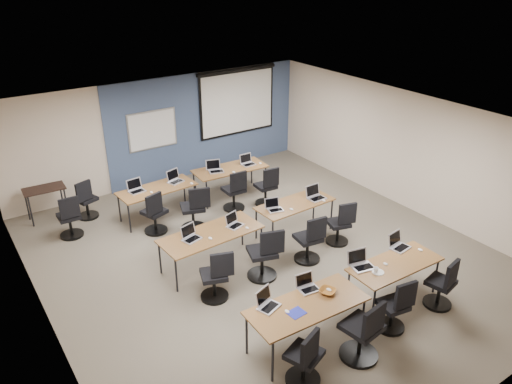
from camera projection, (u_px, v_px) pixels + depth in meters
floor at (264, 256)px, 9.86m from camera, size 8.00×9.00×0.02m
ceiling at (265, 125)px, 8.70m from camera, size 8.00×9.00×0.02m
wall_back at (163, 131)px, 12.64m from camera, size 8.00×0.04×2.70m
wall_front at (482, 331)px, 5.92m from camera, size 8.00×0.04×2.70m
wall_left at (40, 262)px, 7.25m from camera, size 0.04×9.00×2.70m
wall_right at (409, 151)px, 11.31m from camera, size 0.04×9.00×2.70m
blue_accent_panel at (206, 123)px, 13.25m from camera, size 5.50×0.04×2.70m
whiteboard at (152, 130)px, 12.39m from camera, size 1.28×0.03×0.98m
projector_screen at (237, 98)px, 13.45m from camera, size 2.40×0.10×1.82m
training_table_front_left at (307, 307)px, 7.35m from camera, size 1.84×0.77×0.73m
training_table_front_right at (395, 266)px, 8.34m from camera, size 1.66×0.69×0.73m
training_table_mid_left at (211, 235)px, 9.24m from camera, size 1.93×0.80×0.73m
training_table_mid_right at (295, 205)px, 10.36m from camera, size 1.68×0.70×0.73m
training_table_back_left at (157, 190)px, 11.02m from camera, size 1.72×0.71×0.73m
training_table_back_right at (230, 170)px, 12.05m from camera, size 1.79×0.74×0.73m
laptop_0 at (267, 302)px, 7.29m from camera, size 0.33×0.28×0.25m
mouse_0 at (287, 311)px, 7.18m from camera, size 0.07×0.10×0.03m
task_chair_0 at (305, 361)px, 6.75m from camera, size 0.52×0.50×0.98m
laptop_1 at (307, 285)px, 7.66m from camera, size 0.30×0.26×0.23m
mouse_1 at (329, 289)px, 7.65m from camera, size 0.08×0.12×0.04m
task_chair_1 at (363, 335)px, 7.17m from camera, size 0.58×0.58×1.05m
laptop_2 at (361, 263)px, 8.21m from camera, size 0.36×0.31×0.27m
mouse_2 at (386, 264)px, 8.28m from camera, size 0.07×0.10×0.03m
task_chair_2 at (395, 309)px, 7.77m from camera, size 0.46×0.46×0.95m
laptop_3 at (398, 244)px, 8.75m from camera, size 0.34×0.29×0.26m
mouse_3 at (420, 250)px, 8.68m from camera, size 0.08×0.11×0.03m
task_chair_3 at (442, 287)px, 8.28m from camera, size 0.47×0.47×0.96m
laptop_4 at (190, 236)px, 9.02m from camera, size 0.33×0.28×0.25m
mouse_4 at (210, 238)px, 9.03m from camera, size 0.06×0.10×0.03m
task_chair_4 at (216, 279)px, 8.47m from camera, size 0.51×0.49×0.97m
laptop_5 at (234, 223)px, 9.46m from camera, size 0.30×0.26×0.23m
mouse_5 at (247, 228)px, 9.38m from camera, size 0.07×0.10×0.03m
task_chair_5 at (264, 258)px, 9.03m from camera, size 0.57×0.55×1.03m
laptop_6 at (274, 207)px, 10.04m from camera, size 0.30×0.26×0.23m
mouse_6 at (291, 209)px, 10.06m from camera, size 0.07×0.10×0.04m
task_chair_6 at (310, 243)px, 9.53m from camera, size 0.51×0.51×0.99m
laptop_7 at (315, 195)px, 10.52m from camera, size 0.36×0.31×0.27m
mouse_7 at (324, 200)px, 10.42m from camera, size 0.09×0.11×0.04m
task_chair_7 at (340, 227)px, 10.14m from camera, size 0.47×0.46×0.95m
laptop_8 at (136, 188)px, 10.84m from camera, size 0.34×0.29×0.26m
mouse_8 at (151, 192)px, 10.79m from camera, size 0.06×0.09×0.03m
task_chair_8 at (155, 216)px, 10.52m from camera, size 0.51×0.49×0.98m
laptop_9 at (175, 179)px, 11.30m from camera, size 0.34×0.29×0.26m
mouse_9 at (192, 183)px, 11.20m from camera, size 0.08×0.11×0.03m
task_chair_9 at (195, 212)px, 10.63m from camera, size 0.57×0.55×1.03m
laptop_10 at (215, 169)px, 11.84m from camera, size 0.35×0.29×0.26m
mouse_10 at (234, 172)px, 11.79m from camera, size 0.08×0.11×0.03m
task_chair_10 at (235, 194)px, 11.49m from camera, size 0.51×0.51×0.99m
laptop_11 at (248, 162)px, 12.22m from camera, size 0.33×0.28×0.25m
mouse_11 at (260, 163)px, 12.28m from camera, size 0.06×0.10×0.03m
task_chair_11 at (267, 190)px, 11.71m from camera, size 0.49×0.49×0.97m
blue_mousepad at (296, 313)px, 7.16m from camera, size 0.26×0.23×0.01m
snack_bowl at (327, 291)px, 7.57m from camera, size 0.38×0.38×0.07m
snack_plate at (378, 272)px, 8.08m from camera, size 0.22×0.22×0.01m
coffee_cup at (376, 270)px, 8.06m from camera, size 0.10×0.10×0.07m
utility_table at (44, 192)px, 10.99m from camera, size 0.87×0.49×0.75m
spare_chair_a at (86, 202)px, 11.12m from camera, size 0.48×0.46×0.95m
spare_chair_b at (70, 220)px, 10.36m from camera, size 0.48×0.48×0.97m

